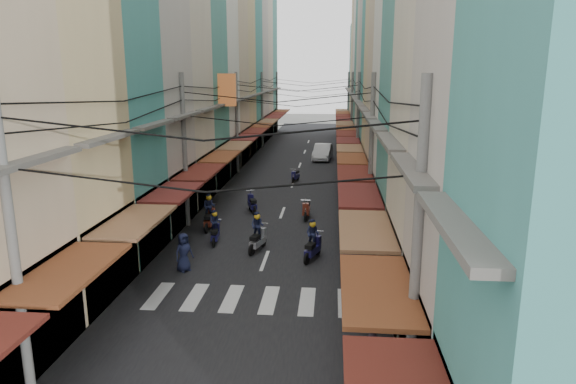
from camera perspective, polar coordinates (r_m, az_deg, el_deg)
The scene contains 15 objects.
ground at distance 24.94m, azimuth -2.00°, elevation -6.03°, with size 160.00×160.00×0.00m, color slate.
road at distance 44.23m, azimuth 1.15°, elevation 2.53°, with size 10.00×80.00×0.02m, color black.
sidewalk_left at distance 45.13m, azimuth -7.12°, elevation 2.67°, with size 3.00×80.00×0.06m, color gray.
sidewalk_right at distance 44.28m, azimuth 9.58°, elevation 2.38°, with size 3.00×80.00×0.06m, color gray.
crosswalk at distance 19.43m, azimuth -4.19°, elevation -11.78°, with size 7.55×2.40×0.01m.
building_row_left at distance 41.40m, azimuth -10.53°, elevation 15.17°, with size 7.80×67.67×23.70m.
building_row_right at distance 40.14m, azimuth 12.59°, elevation 14.62°, with size 7.80×68.98×22.59m.
utility_poles at distance 38.52m, azimuth 0.68°, elevation 10.80°, with size 10.20×66.13×8.20m.
white_car at distance 49.35m, azimuth 3.86°, elevation 3.61°, with size 5.25×2.06×1.85m, color silver.
bicycle at distance 27.77m, azimuth 10.73°, elevation -4.24°, with size 0.64×1.70×1.17m, color black.
moving_scooters at distance 27.09m, azimuth -3.13°, elevation -3.25°, with size 6.21×18.46×1.95m.
parked_scooters at distance 21.06m, azimuth 5.22°, elevation -8.40°, with size 13.29×15.60×1.01m.
pedestrians at distance 28.27m, azimuth -10.64°, elevation -1.70°, with size 11.91×23.86×2.19m.
market_umbrella at distance 22.31m, azimuth 12.70°, elevation -3.22°, with size 2.19×2.19×2.31m.
traffic_sign at distance 23.71m, azimuth 9.35°, elevation -2.09°, with size 0.10×0.61×2.80m.
Camera 1 is at (2.92, -23.37, 8.23)m, focal length 32.00 mm.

